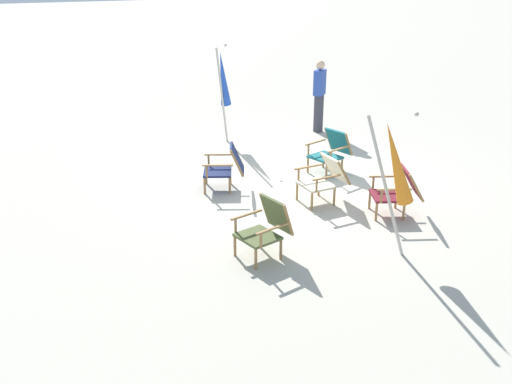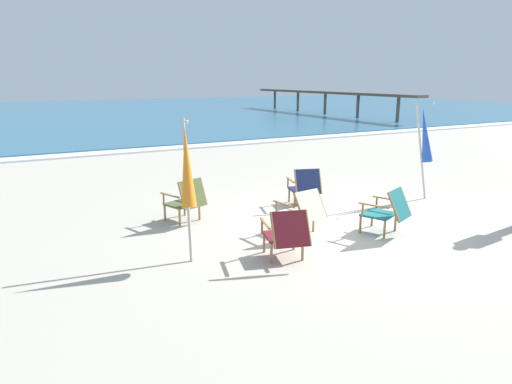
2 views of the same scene
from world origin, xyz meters
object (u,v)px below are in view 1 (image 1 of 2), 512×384
(beach_chair_front_left, at_px, (325,177))
(person_near_chairs, at_px, (319,96))
(umbrella_furled_orange, at_px, (396,165))
(beach_chair_back_left, at_px, (266,226))
(beach_chair_front_right, at_px, (331,150))
(umbrella_furled_blue, at_px, (223,80))
(beach_chair_mid_center, at_px, (398,190))
(beach_chair_far_center, at_px, (226,166))

(beach_chair_front_left, distance_m, person_near_chairs, 4.09)
(umbrella_furled_orange, xyz_separation_m, person_near_chairs, (5.80, -1.49, -0.49))
(beach_chair_back_left, distance_m, person_near_chairs, 6.11)
(beach_chair_front_right, height_order, person_near_chairs, person_near_chairs)
(person_near_chairs, bearing_deg, beach_chair_front_left, 157.70)
(beach_chair_front_right, xyz_separation_m, umbrella_furled_blue, (2.37, 1.44, 0.95))
(umbrella_furled_blue, relative_size, umbrella_furled_orange, 1.03)
(beach_chair_front_right, xyz_separation_m, umbrella_furled_orange, (-3.29, 0.65, 0.91))
(beach_chair_mid_center, distance_m, umbrella_furled_orange, 1.70)
(beach_chair_front_right, height_order, umbrella_furled_orange, umbrella_furled_orange)
(beach_chair_far_center, relative_size, beach_chair_front_right, 0.95)
(beach_chair_front_left, bearing_deg, umbrella_furled_blue, 11.39)
(person_near_chairs, bearing_deg, beach_chair_back_left, 149.53)
(beach_chair_front_right, distance_m, beach_chair_front_left, 1.45)
(umbrella_furled_orange, bearing_deg, beach_chair_back_left, 71.14)
(beach_chair_mid_center, relative_size, umbrella_furled_orange, 0.43)
(umbrella_furled_blue, bearing_deg, beach_chair_mid_center, -160.30)
(beach_chair_mid_center, height_order, umbrella_furled_blue, umbrella_furled_blue)
(beach_chair_front_left, relative_size, umbrella_furled_orange, 0.41)
(beach_chair_back_left, relative_size, umbrella_furled_orange, 0.40)
(beach_chair_front_left, bearing_deg, beach_chair_back_left, 133.88)
(umbrella_furled_blue, height_order, umbrella_furled_orange, umbrella_furled_blue)
(beach_chair_front_right, bearing_deg, beach_chair_far_center, 96.33)
(beach_chair_front_left, relative_size, umbrella_furled_blue, 0.40)
(beach_chair_front_right, relative_size, person_near_chairs, 0.55)
(umbrella_furled_orange, bearing_deg, beach_chair_far_center, 25.47)
(beach_chair_mid_center, height_order, umbrella_furled_orange, umbrella_furled_orange)
(umbrella_furled_orange, height_order, person_near_chairs, umbrella_furled_orange)
(beach_chair_back_left, xyz_separation_m, umbrella_furled_blue, (5.12, -0.81, 0.94))
(beach_chair_front_right, bearing_deg, beach_chair_back_left, 140.70)
(beach_chair_mid_center, bearing_deg, beach_chair_front_left, 45.53)
(beach_chair_front_right, height_order, umbrella_furled_blue, umbrella_furled_blue)
(beach_chair_far_center, xyz_separation_m, person_near_chairs, (2.74, -2.95, 0.41))
(umbrella_furled_blue, distance_m, person_near_chairs, 2.34)
(beach_chair_front_left, height_order, person_near_chairs, person_near_chairs)
(person_near_chairs, bearing_deg, beach_chair_far_center, 132.84)
(beach_chair_far_center, xyz_separation_m, umbrella_furled_orange, (-3.06, -1.46, 0.90))
(beach_chair_far_center, height_order, beach_chair_back_left, beach_chair_back_left)
(beach_chair_far_center, bearing_deg, umbrella_furled_orange, -154.53)
(beach_chair_mid_center, xyz_separation_m, beach_chair_front_left, (0.86, 0.88, -0.00))
(beach_chair_mid_center, relative_size, person_near_chairs, 0.54)
(beach_chair_back_left, height_order, umbrella_furled_blue, umbrella_furled_blue)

